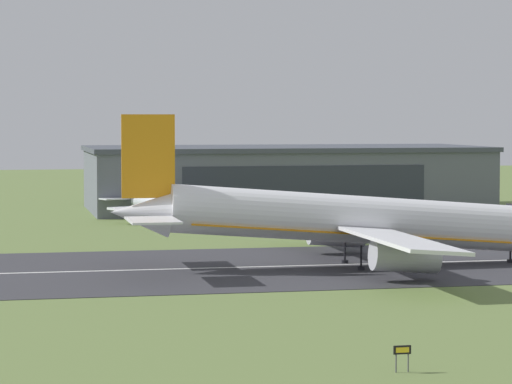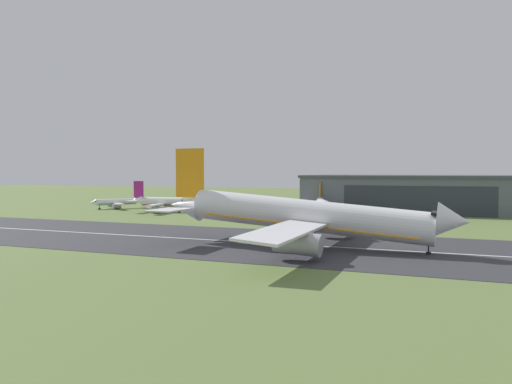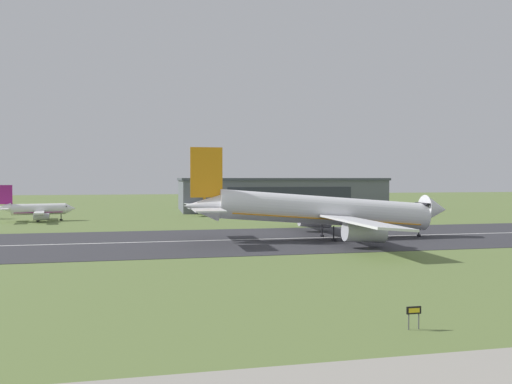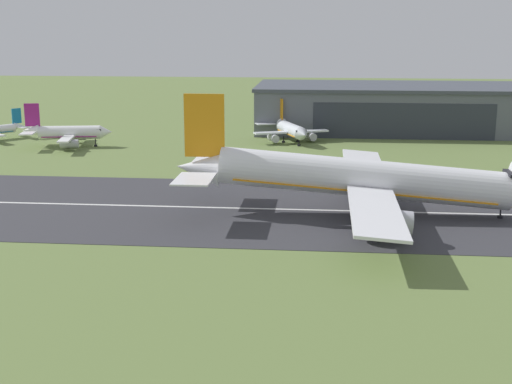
# 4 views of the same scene
# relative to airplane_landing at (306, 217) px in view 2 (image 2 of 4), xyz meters

# --- Properties ---
(runway_strip) EXTENTS (440.18, 41.86, 0.06)m
(runway_strip) POSITION_rel_airplane_landing_xyz_m (-34.96, 2.13, -5.60)
(runway_strip) COLOR #333338
(runway_strip) RESTS_ON ground_plane
(runway_centreline) EXTENTS (396.16, 0.70, 0.01)m
(runway_centreline) POSITION_rel_airplane_landing_xyz_m (-34.96, 2.13, -5.56)
(runway_centreline) COLOR silver
(runway_centreline) RESTS_ON runway_strip
(hangar_building) EXTENTS (77.34, 34.35, 12.42)m
(hangar_building) POSITION_rel_airplane_landing_xyz_m (14.40, 92.46, 0.60)
(hangar_building) COLOR slate
(hangar_building) RESTS_ON ground_plane
(airplane_landing) EXTENTS (56.22, 57.84, 18.37)m
(airplane_landing) POSITION_rel_airplane_landing_xyz_m (0.00, 0.00, 0.00)
(airplane_landing) COLOR white
(airplane_landing) RESTS_ON ground_plane
(airplane_parked_west) EXTENTS (19.14, 21.67, 10.10)m
(airplane_parked_west) POSITION_rel_airplane_landing_xyz_m (-13.94, 68.65, -2.52)
(airplane_parked_west) COLOR silver
(airplane_parked_west) RESTS_ON ground_plane
(airplane_parked_centre) EXTENTS (17.19, 18.21, 7.51)m
(airplane_parked_centre) POSITION_rel_airplane_landing_xyz_m (-89.99, 63.91, -3.21)
(airplane_parked_centre) COLOR white
(airplane_parked_centre) RESTS_ON ground_plane
(airplane_parked_east) EXTENTS (21.56, 23.26, 10.46)m
(airplane_parked_east) POSITION_rel_airplane_landing_xyz_m (-66.55, 56.78, -2.29)
(airplane_parked_east) COLOR white
(airplane_parked_east) RESTS_ON ground_plane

